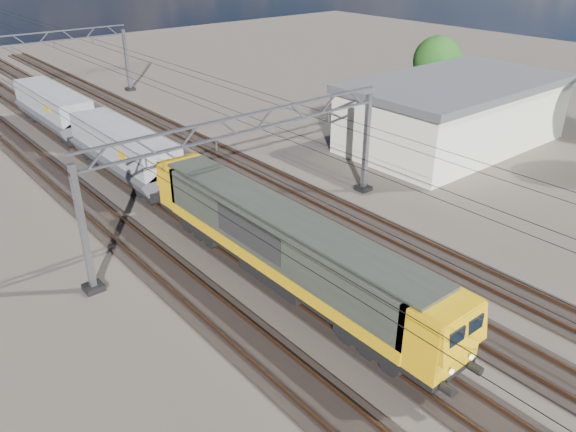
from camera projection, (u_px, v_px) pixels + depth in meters
ground at (295, 259)px, 30.14m from camera, size 160.00×160.00×0.00m
track_outer_west at (198, 299)px, 26.69m from camera, size 2.60×140.00×0.30m
track_loco at (265, 270)px, 28.97m from camera, size 2.60×140.00×0.30m
track_inner_east at (322, 246)px, 31.25m from camera, size 2.60×140.00×0.30m
track_outer_east at (371, 225)px, 33.52m from camera, size 2.60×140.00×0.30m
catenary_gantry_mid at (249, 170)px, 31.16m from camera, size 19.90×0.90×7.11m
catenary_gantry_far at (37, 66)px, 56.00m from camera, size 19.90×0.90×7.11m
overhead_wires at (208, 121)px, 33.09m from camera, size 12.03×140.00×0.53m
locomotive at (283, 243)px, 26.94m from camera, size 2.76×21.10×3.62m
hopper_wagon_lead at (124, 149)px, 39.19m from camera, size 3.38×13.00×3.25m
hopper_wagon_mid at (53, 106)px, 48.99m from camera, size 3.38×13.00×3.25m
industrial_shed at (454, 112)px, 45.59m from camera, size 18.60×10.60×5.40m
tree_far at (441, 62)px, 54.92m from camera, size 5.22×4.82×7.03m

